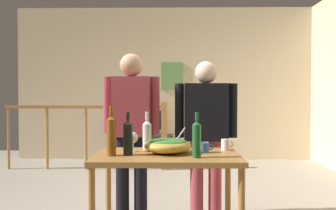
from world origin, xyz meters
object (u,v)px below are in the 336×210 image
Objects in this scene: wine_bottle_dark at (128,137)px; mug_white at (226,145)px; framed_picture at (172,76)px; person_standing_left at (131,122)px; salad_bowl at (168,145)px; wine_bottle_clear at (147,134)px; wine_bottle_amber at (111,135)px; tv_console at (149,148)px; stair_railing at (115,128)px; wine_bottle_green at (197,138)px; wine_glass at (133,138)px; person_standing_right at (206,126)px; flat_screen_tv at (148,121)px; serving_table at (167,165)px; mug_blue at (204,148)px.

wine_bottle_dark reaches higher than mug_white.
person_standing_left is (-0.38, -3.34, -0.63)m from framed_picture.
salad_bowl is 1.17× the size of wine_bottle_clear.
person_standing_left is (0.06, 0.77, 0.04)m from wine_bottle_amber.
salad_bowl is at bearing -83.49° from tv_console.
tv_console is 2.37× the size of salad_bowl.
stair_railing is 7.86× the size of wine_bottle_green.
salad_bowl is 2.35× the size of wine_glass.
person_standing_right is (0.65, 0.56, 0.05)m from wine_glass.
flat_screen_tv is at bearing 99.43° from wine_bottle_green.
salad_bowl is 0.23× the size of person_standing_left.
flat_screen_tv is at bearing 93.96° from wine_bottle_clear.
serving_table is at bearing 8.95° from wine_bottle_dark.
person_standing_right is (0.73, 0.00, -0.04)m from person_standing_left.
framed_picture is at bearing 97.18° from mug_white.
wine_bottle_dark is (-0.32, -4.08, -0.69)m from framed_picture.
tv_console is 2.77× the size of wine_bottle_clear.
wine_bottle_dark is 2.75× the size of mug_blue.
wine_bottle_amber is (-0.14, -0.21, 0.05)m from wine_glass.
mug_blue is (0.30, 0.08, 0.13)m from serving_table.
person_standing_left reaches higher than mug_blue.
wine_bottle_green is at bearing -29.13° from wine_glass.
wine_glass is 0.42× the size of wine_bottle_amber.
wine_bottle_green is 2.79× the size of mug_blue.
framed_picture is at bearing 45.27° from stair_railing.
wine_bottle_green is 1.02× the size of wine_bottle_dark.
framed_picture reaches higher than tv_console.
wine_bottle_dark is (-0.31, -0.05, 0.23)m from serving_table.
serving_table is 9.33× the size of mug_blue.
person_standing_right is at bearing 60.55° from salad_bowl.
tv_console is 7.36× the size of mug_blue.
salad_bowl is at bearing 137.53° from wine_bottle_green.
wine_bottle_amber is 0.75m from mug_blue.
person_standing_right is (0.67, 0.74, 0.02)m from wine_bottle_dark.
salad_bowl is (0.42, -3.69, 0.58)m from tv_console.
wine_bottle_green is (0.21, -4.19, -0.69)m from framed_picture.
mug_white is (0.92, 0.29, -0.12)m from wine_bottle_amber.
person_standing_right reaches higher than salad_bowl.
stair_railing reaches higher than wine_bottle_dark.
mug_white is 0.51m from person_standing_right.
framed_picture is 1.59× the size of wine_bottle_clear.
wine_bottle_clear is at bearing 67.58° from wine_bottle_dark.
wine_bottle_amber is at bearing -96.14° from framed_picture.
framed_picture is 4.06m from salad_bowl.
salad_bowl is at bearing -72.86° from stair_railing.
framed_picture is at bearing 83.86° from wine_bottle_amber.
person_standing_left is (0.05, -3.02, 0.20)m from flat_screen_tv.
flat_screen_tv is 3.79m from wine_bottle_amber.
wine_glass is at bearing -87.90° from flat_screen_tv.
salad_bowl is at bearing -173.54° from mug_blue.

